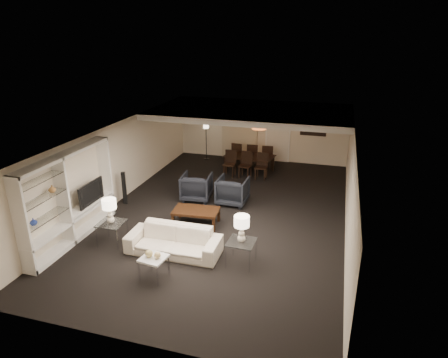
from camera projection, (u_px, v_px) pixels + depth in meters
name	position (u px, v px, depth m)	size (l,w,h in m)	color
floor	(224.00, 213.00, 11.97)	(11.00, 11.00, 0.00)	black
ceiling	(224.00, 132.00, 11.08)	(7.00, 11.00, 0.02)	silver
wall_back	(261.00, 130.00, 16.46)	(7.00, 0.02, 2.50)	beige
wall_front	(131.00, 283.00, 6.59)	(7.00, 0.02, 2.50)	beige
wall_left	(116.00, 163.00, 12.44)	(0.02, 11.00, 2.50)	beige
wall_right	(350.00, 187.00, 10.61)	(0.02, 11.00, 2.50)	beige
ceiling_soffit	(251.00, 112.00, 14.26)	(7.00, 4.00, 0.20)	silver
curtains	(240.00, 131.00, 16.65)	(1.50, 0.12, 2.40)	beige
door	(278.00, 137.00, 16.32)	(0.90, 0.05, 2.10)	silver
painting	(314.00, 127.00, 15.77)	(0.95, 0.04, 0.65)	#142D38
media_unit	(70.00, 198.00, 10.09)	(0.38, 3.40, 2.35)	white
pendant_light	(259.00, 126.00, 14.35)	(0.52, 0.52, 0.24)	#D8591E
sofa	(174.00, 241.00, 9.74)	(2.30, 0.90, 0.67)	beige
coffee_table	(196.00, 217.00, 11.21)	(1.26, 0.74, 0.45)	black
armchair_left	(197.00, 187.00, 12.83)	(0.91, 0.94, 0.85)	black
armchair_right	(233.00, 191.00, 12.51)	(0.91, 0.94, 0.85)	black
side_table_left	(112.00, 233.00, 10.20)	(0.63, 0.63, 0.59)	silver
side_table_right	(241.00, 253.00, 9.31)	(0.63, 0.63, 0.59)	white
table_lamp_left	(110.00, 211.00, 9.98)	(0.36, 0.36, 0.65)	beige
table_lamp_right	(242.00, 229.00, 9.09)	(0.36, 0.36, 0.65)	white
marble_table	(154.00, 268.00, 8.78)	(0.53, 0.53, 0.53)	white
gold_gourd_a	(149.00, 253.00, 8.68)	(0.17, 0.17, 0.17)	#D6C071
gold_gourd_b	(157.00, 255.00, 8.63)	(0.15, 0.15, 0.15)	#E0BE77
television	(88.00, 192.00, 10.75)	(0.14, 1.05, 0.61)	black
vase_blue	(33.00, 222.00, 8.92)	(0.16, 0.16, 0.17)	#223895
vase_amber	(52.00, 189.00, 9.41)	(0.17, 0.17, 0.18)	#AE753A
floor_speaker	(124.00, 188.00, 12.46)	(0.11, 0.11, 1.04)	black
dining_table	(249.00, 164.00, 15.32)	(1.83, 1.02, 0.65)	black
chair_nl	(229.00, 164.00, 14.84)	(0.44, 0.44, 0.96)	black
chair_nm	(245.00, 165.00, 14.68)	(0.44, 0.44, 0.96)	black
chair_nr	(261.00, 167.00, 14.52)	(0.44, 0.44, 0.96)	black
chair_fl	(238.00, 154.00, 16.00)	(0.44, 0.44, 0.96)	black
chair_fm	(253.00, 155.00, 15.85)	(0.44, 0.44, 0.96)	black
chair_fr	(268.00, 156.00, 15.69)	(0.44, 0.44, 0.96)	black
floor_lamp	(206.00, 141.00, 16.67)	(0.22, 0.22, 1.54)	black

